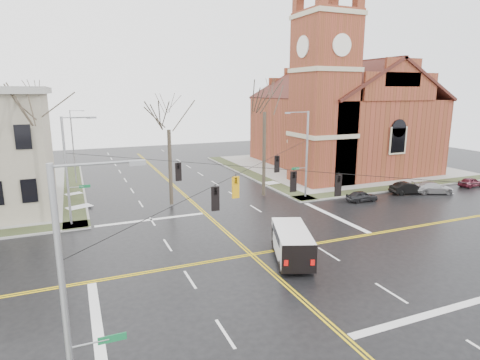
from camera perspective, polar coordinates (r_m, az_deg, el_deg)
name	(u,v)px	position (r m, az deg, el deg)	size (l,w,h in m)	color
ground	(252,255)	(28.37, 1.65, -10.55)	(120.00, 120.00, 0.00)	black
sidewalks	(252,253)	(28.34, 1.65, -10.41)	(80.00, 80.00, 0.17)	gray
road_markings	(252,254)	(28.37, 1.65, -10.54)	(100.00, 100.00, 0.01)	gold
church	(337,110)	(60.26, 13.64, 9.63)	(24.28, 27.48, 27.50)	brown
signal_pole_ne	(305,152)	(42.09, 9.28, 3.94)	(2.75, 0.22, 9.00)	gray
signal_pole_nw	(68,168)	(35.77, -23.21, 1.58)	(2.75, 0.22, 9.00)	gray
signal_pole_sw	(70,299)	(13.71, -23.00, -15.29)	(2.75, 0.22, 9.00)	gray
span_wires	(252,167)	(26.56, 1.73, 1.85)	(23.02, 23.02, 0.03)	black
traffic_signals	(256,180)	(26.12, 2.33, -0.02)	(8.21, 8.26, 1.30)	black
streetlight_north_a	(75,148)	(52.16, -22.47, 4.25)	(2.30, 0.20, 8.00)	gray
streetlight_north_b	(73,132)	(72.04, -22.71, 6.27)	(2.30, 0.20, 8.00)	gray
cargo_van	(291,241)	(27.51, 7.31, -8.60)	(3.98, 5.94, 2.12)	white
parked_car_a	(362,196)	(43.13, 16.94, -2.20)	(1.32, 3.28, 1.12)	black
parked_car_b	(408,188)	(47.98, 22.78, -1.06)	(1.39, 3.99, 1.31)	black
parked_car_c	(433,188)	(49.41, 25.75, -0.98)	(1.78, 4.39, 1.27)	#A4A4A6
parked_car_d	(471,182)	(54.91, 29.99, -0.25)	(1.34, 3.32, 1.13)	#4F1622
tree_nw_far	(39,114)	(37.26, -26.72, 8.32)	(4.00, 4.00, 12.79)	#332A20
tree_nw_near	(169,125)	(39.00, -10.12, 7.77)	(4.00, 4.00, 11.06)	#332A20
tree_ne	(265,106)	(41.98, 3.53, 10.43)	(4.00, 4.00, 13.30)	#332A20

